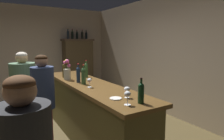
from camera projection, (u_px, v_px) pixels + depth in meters
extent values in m
cube|color=#C6B39D|center=(24.00, 52.00, 5.86)|extent=(5.31, 0.12, 2.76)
cube|color=beige|center=(175.00, 56.00, 4.36)|extent=(0.12, 6.81, 2.76)
cube|color=#4D4522|center=(90.00, 114.00, 3.29)|extent=(0.57, 2.81, 0.97)
cube|color=brown|center=(89.00, 85.00, 3.21)|extent=(0.65, 2.92, 0.05)
cube|color=brown|center=(78.00, 66.00, 6.48)|extent=(0.93, 0.39, 1.78)
cube|color=#4B392D|center=(78.00, 40.00, 6.36)|extent=(1.01, 0.45, 0.06)
cylinder|color=#133319|center=(141.00, 95.00, 2.16)|extent=(0.07, 0.07, 0.19)
sphere|color=#133319|center=(141.00, 86.00, 2.14)|extent=(0.07, 0.07, 0.07)
cylinder|color=#133319|center=(141.00, 83.00, 2.14)|extent=(0.03, 0.03, 0.08)
cylinder|color=black|center=(141.00, 78.00, 2.13)|extent=(0.03, 0.03, 0.02)
cylinder|color=#1A263C|center=(78.00, 76.00, 3.26)|extent=(0.06, 0.06, 0.22)
sphere|color=#1A263C|center=(78.00, 69.00, 3.25)|extent=(0.06, 0.06, 0.06)
cylinder|color=#1A263C|center=(78.00, 67.00, 3.24)|extent=(0.03, 0.03, 0.08)
cylinder|color=#AD191F|center=(78.00, 64.00, 3.23)|extent=(0.03, 0.03, 0.02)
cylinder|color=#413415|center=(64.00, 72.00, 3.72)|extent=(0.06, 0.06, 0.23)
sphere|color=#413415|center=(64.00, 66.00, 3.70)|extent=(0.06, 0.06, 0.06)
cylinder|color=#413415|center=(64.00, 64.00, 3.69)|extent=(0.02, 0.02, 0.08)
cylinder|color=#AC1A1D|center=(64.00, 61.00, 3.69)|extent=(0.03, 0.03, 0.02)
cylinder|color=#2A4826|center=(84.00, 77.00, 3.13)|extent=(0.07, 0.07, 0.23)
sphere|color=#2A4826|center=(83.00, 70.00, 3.12)|extent=(0.07, 0.07, 0.07)
cylinder|color=#2A4826|center=(83.00, 68.00, 3.11)|extent=(0.03, 0.03, 0.08)
cylinder|color=#B1271D|center=(83.00, 65.00, 3.10)|extent=(0.03, 0.03, 0.02)
cylinder|color=#2C5126|center=(86.00, 71.00, 3.73)|extent=(0.06, 0.06, 0.24)
sphere|color=#2C5126|center=(86.00, 65.00, 3.71)|extent=(0.06, 0.06, 0.06)
cylinder|color=#2C5126|center=(86.00, 63.00, 3.71)|extent=(0.03, 0.03, 0.08)
cylinder|color=#AE191F|center=(86.00, 61.00, 3.70)|extent=(0.03, 0.03, 0.02)
cylinder|color=white|center=(127.00, 98.00, 2.38)|extent=(0.06, 0.06, 0.00)
cylinder|color=white|center=(127.00, 94.00, 2.37)|extent=(0.01, 0.01, 0.07)
ellipsoid|color=white|center=(127.00, 89.00, 2.36)|extent=(0.07, 0.07, 0.06)
ellipsoid|color=maroon|center=(127.00, 90.00, 2.37)|extent=(0.06, 0.06, 0.02)
cylinder|color=white|center=(127.00, 105.00, 2.11)|extent=(0.07, 0.07, 0.00)
cylinder|color=white|center=(127.00, 101.00, 2.10)|extent=(0.01, 0.01, 0.09)
ellipsoid|color=white|center=(127.00, 94.00, 2.09)|extent=(0.07, 0.07, 0.06)
cylinder|color=white|center=(90.00, 87.00, 2.93)|extent=(0.07, 0.07, 0.00)
cylinder|color=white|center=(90.00, 85.00, 2.92)|extent=(0.01, 0.01, 0.07)
ellipsoid|color=white|center=(89.00, 80.00, 2.91)|extent=(0.07, 0.07, 0.06)
ellipsoid|color=maroon|center=(89.00, 81.00, 2.91)|extent=(0.06, 0.06, 0.02)
cylinder|color=#A6A186|center=(67.00, 74.00, 3.52)|extent=(0.13, 0.13, 0.19)
cylinder|color=#38602D|center=(69.00, 69.00, 3.53)|extent=(0.01, 0.01, 0.14)
sphere|color=#CD538A|center=(69.00, 65.00, 3.52)|extent=(0.07, 0.07, 0.07)
cylinder|color=#38602D|center=(67.00, 67.00, 3.52)|extent=(0.01, 0.01, 0.21)
sphere|color=gold|center=(67.00, 62.00, 3.51)|extent=(0.08, 0.08, 0.08)
cylinder|color=#38602D|center=(64.00, 68.00, 3.47)|extent=(0.01, 0.01, 0.20)
sphere|color=#CC5685|center=(64.00, 63.00, 3.46)|extent=(0.05, 0.05, 0.05)
cylinder|color=#38602D|center=(67.00, 68.00, 3.48)|extent=(0.01, 0.01, 0.22)
sphere|color=#CF448D|center=(67.00, 61.00, 3.46)|extent=(0.07, 0.07, 0.07)
cylinder|color=white|center=(116.00, 98.00, 2.33)|extent=(0.15, 0.15, 0.01)
cylinder|color=#242D38|center=(68.00, 36.00, 6.18)|extent=(0.08, 0.08, 0.22)
sphere|color=#242D38|center=(68.00, 32.00, 6.16)|extent=(0.08, 0.08, 0.08)
cylinder|color=#242D38|center=(68.00, 30.00, 6.16)|extent=(0.03, 0.03, 0.10)
cylinder|color=gold|center=(68.00, 29.00, 6.15)|extent=(0.03, 0.03, 0.02)
cylinder|color=black|center=(72.00, 36.00, 6.25)|extent=(0.08, 0.08, 0.21)
sphere|color=black|center=(72.00, 32.00, 6.24)|extent=(0.08, 0.08, 0.08)
cylinder|color=black|center=(72.00, 31.00, 6.23)|extent=(0.03, 0.03, 0.09)
cylinder|color=red|center=(72.00, 29.00, 6.22)|extent=(0.03, 0.03, 0.02)
cylinder|color=black|center=(77.00, 36.00, 6.34)|extent=(0.07, 0.07, 0.20)
sphere|color=black|center=(77.00, 33.00, 6.32)|extent=(0.07, 0.07, 0.07)
cylinder|color=black|center=(77.00, 32.00, 6.32)|extent=(0.03, 0.03, 0.08)
cylinder|color=#B32022|center=(77.00, 30.00, 6.31)|extent=(0.03, 0.03, 0.02)
cylinder|color=black|center=(82.00, 36.00, 6.43)|extent=(0.08, 0.08, 0.21)
sphere|color=black|center=(82.00, 33.00, 6.42)|extent=(0.08, 0.08, 0.08)
cylinder|color=black|center=(82.00, 31.00, 6.41)|extent=(0.03, 0.03, 0.08)
cylinder|color=red|center=(82.00, 30.00, 6.40)|extent=(0.03, 0.03, 0.02)
cylinder|color=black|center=(86.00, 36.00, 6.50)|extent=(0.07, 0.07, 0.19)
sphere|color=black|center=(86.00, 33.00, 6.49)|extent=(0.07, 0.07, 0.07)
cylinder|color=black|center=(86.00, 32.00, 6.48)|extent=(0.03, 0.03, 0.09)
cylinder|color=black|center=(86.00, 30.00, 6.48)|extent=(0.03, 0.03, 0.02)
sphere|color=tan|center=(20.00, 91.00, 1.14)|extent=(0.19, 0.19, 0.19)
ellipsoid|color=brown|center=(20.00, 84.00, 1.14)|extent=(0.18, 0.18, 0.10)
cylinder|color=#456955|center=(26.00, 121.00, 3.25)|extent=(0.29, 0.29, 0.78)
cylinder|color=#47654A|center=(23.00, 81.00, 3.15)|extent=(0.40, 0.40, 0.58)
sphere|color=tan|center=(22.00, 58.00, 3.10)|extent=(0.18, 0.18, 0.18)
ellipsoid|color=#BCB4A3|center=(22.00, 55.00, 3.09)|extent=(0.18, 0.18, 0.10)
cylinder|color=maroon|center=(45.00, 134.00, 2.77)|extent=(0.22, 0.22, 0.78)
cylinder|color=navy|center=(43.00, 88.00, 2.68)|extent=(0.31, 0.31, 0.58)
sphere|color=#8D6850|center=(41.00, 61.00, 2.62)|extent=(0.17, 0.17, 0.17)
ellipsoid|color=black|center=(41.00, 58.00, 2.62)|extent=(0.17, 0.17, 0.10)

